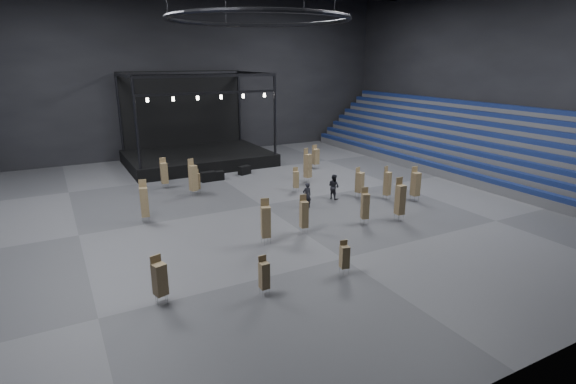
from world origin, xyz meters
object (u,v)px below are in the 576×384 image
chair_stack_3 (266,221)px  chair_stack_5 (193,177)px  flight_case_right (245,170)px  chair_stack_9 (264,275)px  chair_stack_1 (400,199)px  chair_stack_0 (387,183)px  crew_member (334,187)px  chair_stack_4 (197,181)px  chair_stack_11 (344,256)px  chair_stack_12 (308,165)px  flight_case_left (208,177)px  chair_stack_10 (360,182)px  chair_stack_13 (164,173)px  flight_case_mid (217,176)px  chair_stack_14 (304,214)px  stage (196,149)px  chair_stack_16 (416,183)px  chair_stack_7 (159,278)px  chair_stack_15 (296,179)px  chair_stack_8 (144,201)px  chair_stack_2 (316,156)px  chair_stack_6 (365,205)px  man_center (307,195)px

chair_stack_3 → chair_stack_5: size_ratio=0.92×
flight_case_right → chair_stack_9: size_ratio=0.62×
chair_stack_1 → chair_stack_0: bearing=62.3°
crew_member → chair_stack_4: bearing=41.0°
chair_stack_0 → chair_stack_11: (-10.10, -8.72, -0.38)m
chair_stack_1 → crew_member: bearing=103.0°
chair_stack_9 → chair_stack_12: 19.85m
flight_case_left → chair_stack_1: chair_stack_1 is taller
chair_stack_10 → chair_stack_13: bearing=122.3°
chair_stack_12 → flight_case_mid: bearing=126.8°
flight_case_right → chair_stack_14: chair_stack_14 is taller
stage → chair_stack_12: 13.78m
chair_stack_9 → chair_stack_16: 17.83m
chair_stack_4 → chair_stack_9: size_ratio=1.02×
chair_stack_4 → chair_stack_14: size_ratio=0.79×
flight_case_left → chair_stack_7: bearing=-114.3°
flight_case_left → chair_stack_11: size_ratio=0.73×
chair_stack_7 → chair_stack_15: 18.56m
chair_stack_12 → crew_member: size_ratio=1.55×
flight_case_left → chair_stack_8: chair_stack_8 is taller
flight_case_left → flight_case_right: size_ratio=1.10×
chair_stack_11 → crew_member: (6.63, 10.86, 0.02)m
chair_stack_0 → flight_case_right: bearing=98.6°
flight_case_left → chair_stack_12: size_ratio=0.43×
flight_case_mid → chair_stack_9: size_ratio=0.63×
chair_stack_15 → chair_stack_5: bearing=175.2°
chair_stack_4 → chair_stack_15: size_ratio=0.95×
chair_stack_7 → chair_stack_14: (9.85, 4.27, 0.05)m
chair_stack_11 → chair_stack_14: chair_stack_14 is taller
chair_stack_5 → chair_stack_9: size_ratio=1.55×
flight_case_left → chair_stack_8: size_ratio=0.45×
chair_stack_1 → chair_stack_2: bearing=81.8°
chair_stack_1 → chair_stack_3: (-9.64, 0.64, -0.09)m
chair_stack_6 → chair_stack_7: 14.68m
chair_stack_12 → chair_stack_15: chair_stack_12 is taller
flight_case_left → man_center: bearing=-69.2°
chair_stack_6 → chair_stack_7: chair_stack_6 is taller
chair_stack_3 → chair_stack_6: bearing=14.7°
crew_member → chair_stack_8: bearing=70.8°
flight_case_mid → chair_stack_15: bearing=-55.7°
chair_stack_1 → chair_stack_13: 19.46m
chair_stack_3 → chair_stack_12: (9.13, 10.61, 0.12)m
chair_stack_7 → chair_stack_13: bearing=58.9°
chair_stack_10 → stage: bearing=92.6°
stage → chair_stack_1: bearing=-73.8°
chair_stack_5 → chair_stack_13: size_ratio=1.15×
chair_stack_16 → chair_stack_4: bearing=145.4°
stage → chair_stack_4: size_ratio=7.19×
chair_stack_4 → chair_stack_10: (10.84, -7.15, 0.23)m
chair_stack_0 → chair_stack_9: (-14.58, -8.72, -0.32)m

